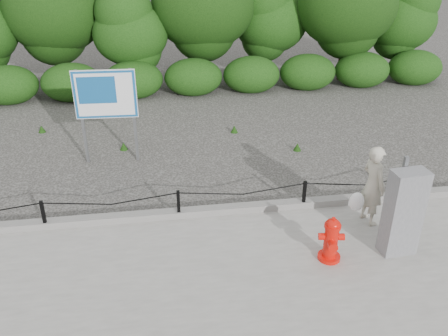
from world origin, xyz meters
TOP-DOWN VIEW (x-y plane):
  - ground at (0.00, 0.00)m, footprint 90.00×90.00m
  - sidewalk at (0.00, -2.00)m, footprint 14.00×4.00m
  - curb at (0.00, 0.05)m, footprint 14.00×0.22m
  - chain_barrier at (0.00, 0.00)m, footprint 10.06×0.06m
  - treeline at (0.76, 8.96)m, footprint 19.95×3.82m
  - fire_hydrant at (2.45, -1.65)m, footprint 0.45×0.47m
  - pedestrian at (3.56, -0.65)m, footprint 0.75×0.65m
  - utility_cabinet at (3.69, -1.60)m, footprint 0.62×0.45m
  - advertising_sign at (-1.44, 2.86)m, footprint 1.43×0.17m

SIDE VIEW (x-z plane):
  - ground at x=0.00m, z-range 0.00..0.00m
  - sidewalk at x=0.00m, z-range 0.00..0.08m
  - curb at x=0.00m, z-range 0.08..0.22m
  - chain_barrier at x=0.00m, z-range 0.16..0.76m
  - fire_hydrant at x=2.45m, z-range 0.06..0.89m
  - pedestrian at x=3.56m, z-range 0.06..1.64m
  - utility_cabinet at x=3.69m, z-range 0.00..1.73m
  - advertising_sign at x=-1.44m, z-range 0.47..2.75m
  - treeline at x=0.76m, z-range 0.15..4.97m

